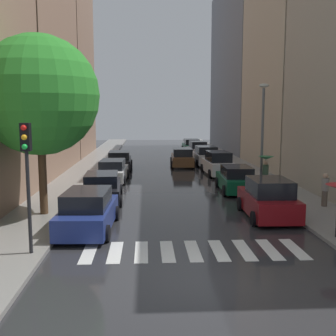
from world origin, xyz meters
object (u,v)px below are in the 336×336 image
parked_car_right_nearest (268,200)px  pedestrian_foreground (325,189)px  car_midroad (182,158)px  traffic_light_left_corner (27,159)px  parked_car_left_fourth (119,161)px  parked_car_right_sixth (191,146)px  lamp_post_right (263,128)px  pedestrian_near_tree (266,166)px  street_tree_left (39,96)px  parked_car_left_third (113,171)px  parked_car_right_second (236,180)px  parked_car_right_fifth (197,150)px  parked_car_left_nearest (88,212)px  parked_car_right_fourth (206,156)px  parked_car_right_third (218,164)px  parked_car_left_second (102,188)px

parked_car_right_nearest → pedestrian_foreground: bearing=-64.8°
car_midroad → traffic_light_left_corner: 23.88m
parked_car_left_fourth → parked_car_right_sixth: parked_car_right_sixth is taller
parked_car_right_nearest → parked_car_right_sixth: size_ratio=0.89×
car_midroad → pedestrian_foreground: (5.60, -16.55, 0.24)m
lamp_post_right → pedestrian_near_tree: bearing=-79.8°
street_tree_left → lamp_post_right: street_tree_left is taller
parked_car_left_third → car_midroad: size_ratio=0.97×
parked_car_left_third → pedestrian_foreground: bearing=-125.9°
parked_car_right_second → parked_car_right_sixth: 24.80m
parked_car_left_third → lamp_post_right: (9.47, -3.42, 3.12)m
parked_car_right_fifth → pedestrian_near_tree: bearing=-176.6°
parked_car_left_nearest → lamp_post_right: 13.06m
traffic_light_left_corner → parked_car_right_sixth: bearing=75.2°
parked_car_right_second → parked_car_right_fourth: (0.06, 12.90, 0.06)m
parked_car_right_sixth → pedestrian_foreground: pedestrian_foreground is taller
parked_car_right_third → lamp_post_right: lamp_post_right is taller
parked_car_left_nearest → parked_car_left_second: (-0.01, 5.43, -0.05)m
parked_car_left_fourth → parked_car_right_second: parked_car_right_second is taller
parked_car_left_second → parked_car_left_fourth: 12.42m
parked_car_right_sixth → car_midroad: bearing=170.0°
parked_car_left_fourth → traffic_light_left_corner: bearing=174.5°
parked_car_left_nearest → street_tree_left: size_ratio=0.58×
parked_car_left_second → parked_car_right_fifth: size_ratio=1.03×
parked_car_left_second → parked_car_left_third: parked_car_left_second is taller
parked_car_left_second → parked_car_left_nearest: bearing=177.4°
parked_car_right_fourth → parked_car_left_fourth: bearing=108.5°
parked_car_right_nearest → parked_car_right_fifth: bearing=1.3°
parked_car_right_fourth → parked_car_left_third: bearing=137.0°
parked_car_left_nearest → pedestrian_foreground: pedestrian_foreground is taller
parked_car_right_second → parked_car_left_third: bearing=64.0°
parked_car_right_sixth → lamp_post_right: 24.43m
parked_car_right_fourth → pedestrian_foreground: size_ratio=2.85×
car_midroad → traffic_light_left_corner: bearing=164.9°
parked_car_left_second → parked_car_right_fifth: parked_car_right_fifth is taller
lamp_post_right → parked_car_right_second: bearing=-160.0°
parked_car_right_third → parked_car_right_sixth: bearing=-2.8°
parked_car_left_fourth → street_tree_left: bearing=169.8°
parked_car_right_nearest → parked_car_right_fifth: (-0.11, 24.44, -0.01)m
parked_car_right_nearest → pedestrian_near_tree: 6.48m
parked_car_left_nearest → parked_car_right_second: 11.02m
parked_car_right_third → parked_car_right_fifth: parked_car_right_third is taller
parked_car_right_sixth → car_midroad: (-2.29, -12.91, 0.01)m
car_midroad → street_tree_left: bearing=157.6°
pedestrian_near_tree → lamp_post_right: bearing=66.3°
parked_car_left_second → parked_car_right_fourth: size_ratio=0.98×
parked_car_right_third → parked_car_right_sixth: size_ratio=0.99×
street_tree_left → parked_car_right_sixth: bearing=71.3°
parked_car_left_nearest → traffic_light_left_corner: bearing=156.6°
parked_car_right_third → parked_car_right_fifth: (-0.08, 11.58, -0.01)m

